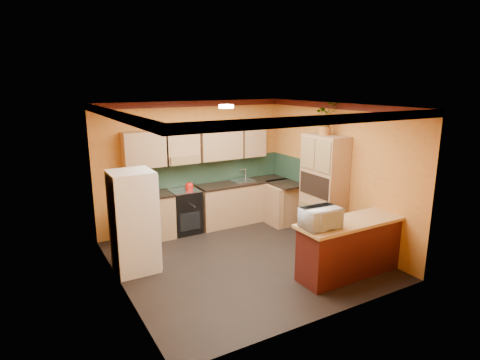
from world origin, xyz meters
The scene contains 15 objects.
room_shell centered at (0.02, 0.28, 2.09)m, with size 4.24×4.24×2.72m.
base_cabinets_back centered at (0.26, 1.80, 0.44)m, with size 3.65×0.60×0.88m, color tan.
countertop_back centered at (0.26, 1.80, 0.90)m, with size 3.65×0.62×0.04m, color black.
stove centered at (-0.37, 1.80, 0.46)m, with size 0.58×0.58×0.91m, color black.
kettle centered at (-0.27, 1.75, 1.00)m, with size 0.17×0.17×0.18m, color red, non-canonical shape.
sink centered at (1.03, 1.80, 0.94)m, with size 0.48×0.40×0.03m, color silver.
base_cabinets_right centered at (1.80, 1.20, 0.44)m, with size 0.60×0.80×0.88m, color tan.
countertop_right centered at (1.80, 1.20, 0.90)m, with size 0.62×0.80×0.04m, color black.
fridge centered at (-1.75, 0.57, 0.85)m, with size 0.68×0.66×1.70m, color white.
pantry centered at (1.85, 0.06, 1.05)m, with size 0.48×0.90×2.10m, color tan.
fern_pot centered at (1.85, 0.11, 2.18)m, with size 0.22×0.22×0.16m, color #9E5A26.
fern centered at (1.85, 0.11, 2.49)m, with size 0.41×0.35×0.45m, color tan.
breakfast_bar centered at (1.23, -1.33, 0.44)m, with size 1.80×0.55×0.88m, color #4F1213.
bar_top centered at (1.23, -1.33, 0.91)m, with size 1.90×0.65×0.05m, color tan.
microwave centered at (0.57, -1.33, 1.09)m, with size 0.57×0.39×0.32m, color white.
Camera 1 is at (-3.32, -5.69, 3.07)m, focal length 30.00 mm.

